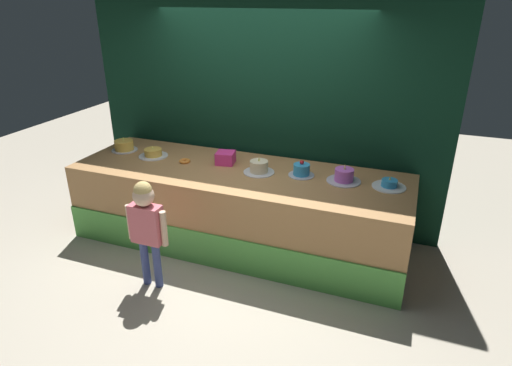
# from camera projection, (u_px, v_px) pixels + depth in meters

# --- Properties ---
(ground_plane) EXTENTS (12.00, 12.00, 0.00)m
(ground_plane) POSITION_uv_depth(u_px,v_px,m) (218.00, 267.00, 4.57)
(ground_plane) COLOR #BCB29E
(stage_platform) EXTENTS (3.70, 1.20, 0.87)m
(stage_platform) POSITION_uv_depth(u_px,v_px,m) (239.00, 207.00, 4.90)
(stage_platform) COLOR #B27F4C
(stage_platform) RESTS_ON ground_plane
(curtain_backdrop) EXTENTS (4.32, 0.08, 2.97)m
(curtain_backdrop) POSITION_uv_depth(u_px,v_px,m) (261.00, 102.00, 5.07)
(curtain_backdrop) COLOR black
(curtain_backdrop) RESTS_ON ground_plane
(child_figure) EXTENTS (0.43, 0.20, 1.11)m
(child_figure) POSITION_uv_depth(u_px,v_px,m) (146.00, 221.00, 4.02)
(child_figure) COLOR #3F4C8C
(child_figure) RESTS_ON ground_plane
(pink_box) EXTENTS (0.23, 0.23, 0.14)m
(pink_box) POSITION_uv_depth(u_px,v_px,m) (226.00, 158.00, 4.91)
(pink_box) COLOR #E9358E
(pink_box) RESTS_ON stage_platform
(donut) EXTENTS (0.13, 0.13, 0.04)m
(donut) POSITION_uv_depth(u_px,v_px,m) (185.00, 161.00, 4.95)
(donut) COLOR orange
(donut) RESTS_ON stage_platform
(cake_far_left) EXTENTS (0.31, 0.31, 0.17)m
(cake_far_left) POSITION_uv_depth(u_px,v_px,m) (124.00, 146.00, 5.32)
(cake_far_left) COLOR silver
(cake_far_left) RESTS_ON stage_platform
(cake_left) EXTENTS (0.34, 0.34, 0.13)m
(cake_left) POSITION_uv_depth(u_px,v_px,m) (153.00, 153.00, 5.13)
(cake_left) COLOR silver
(cake_left) RESTS_ON stage_platform
(cake_center_left) EXTENTS (0.33, 0.33, 0.19)m
(cake_center_left) POSITION_uv_depth(u_px,v_px,m) (259.00, 167.00, 4.66)
(cake_center_left) COLOR silver
(cake_center_left) RESTS_ON stage_platform
(cake_center_right) EXTENTS (0.28, 0.28, 0.17)m
(cake_center_right) POSITION_uv_depth(u_px,v_px,m) (301.00, 170.00, 4.58)
(cake_center_right) COLOR silver
(cake_center_right) RESTS_ON stage_platform
(cake_right) EXTENTS (0.35, 0.35, 0.20)m
(cake_right) POSITION_uv_depth(u_px,v_px,m) (344.00, 176.00, 4.44)
(cake_right) COLOR silver
(cake_right) RESTS_ON stage_platform
(cake_far_right) EXTENTS (0.33, 0.33, 0.12)m
(cake_far_right) POSITION_uv_depth(u_px,v_px,m) (389.00, 184.00, 4.32)
(cake_far_right) COLOR white
(cake_far_right) RESTS_ON stage_platform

